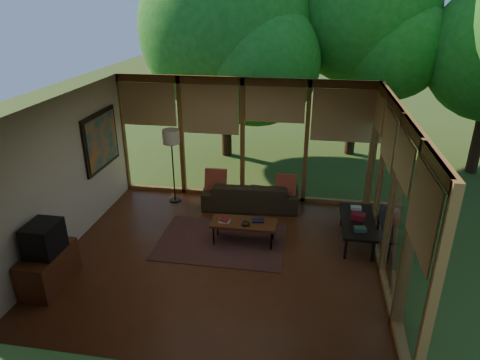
% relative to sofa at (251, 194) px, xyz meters
% --- Properties ---
extents(floor, '(5.50, 5.50, 0.00)m').
position_rel_sofa_xyz_m(floor, '(-0.26, -2.00, -0.30)').
color(floor, '#5C2E18').
rests_on(floor, ground).
extents(ceiling, '(5.50, 5.50, 0.00)m').
position_rel_sofa_xyz_m(ceiling, '(-0.26, -2.00, 2.40)').
color(ceiling, silver).
rests_on(ceiling, ground).
extents(wall_left, '(0.04, 5.00, 2.70)m').
position_rel_sofa_xyz_m(wall_left, '(-3.01, -2.00, 1.05)').
color(wall_left, beige).
rests_on(wall_left, ground).
extents(wall_front, '(5.50, 0.04, 2.70)m').
position_rel_sofa_xyz_m(wall_front, '(-0.26, -4.50, 1.05)').
color(wall_front, beige).
rests_on(wall_front, ground).
extents(window_wall_back, '(5.50, 0.12, 2.70)m').
position_rel_sofa_xyz_m(window_wall_back, '(-0.26, 0.50, 1.05)').
color(window_wall_back, brown).
rests_on(window_wall_back, ground).
extents(window_wall_right, '(0.12, 5.00, 2.70)m').
position_rel_sofa_xyz_m(window_wall_right, '(2.49, -2.00, 1.05)').
color(window_wall_right, brown).
rests_on(window_wall_right, ground).
extents(tree_nw, '(4.54, 4.54, 5.72)m').
position_rel_sofa_xyz_m(tree_nw, '(-1.16, 3.30, 3.15)').
color(tree_nw, '#361E13').
rests_on(tree_nw, ground).
extents(tree_ne, '(3.81, 3.81, 5.79)m').
position_rel_sofa_xyz_m(tree_ne, '(2.35, 4.00, 3.58)').
color(tree_ne, '#361E13').
rests_on(tree_ne, ground).
extents(rug, '(2.35, 1.66, 0.01)m').
position_rel_sofa_xyz_m(rug, '(-0.33, -1.52, -0.29)').
color(rug, brown).
rests_on(rug, floor).
extents(sofa, '(2.09, 0.94, 0.60)m').
position_rel_sofa_xyz_m(sofa, '(0.00, 0.00, 0.00)').
color(sofa, '#312918').
rests_on(sofa, floor).
extents(pillow_left, '(0.45, 0.24, 0.48)m').
position_rel_sofa_xyz_m(pillow_left, '(-0.75, -0.05, 0.31)').
color(pillow_left, maroon).
rests_on(pillow_left, sofa).
extents(pillow_right, '(0.44, 0.23, 0.46)m').
position_rel_sofa_xyz_m(pillow_right, '(0.75, -0.05, 0.30)').
color(pillow_right, maroon).
rests_on(pillow_right, sofa).
extents(ct_book_lower, '(0.20, 0.15, 0.03)m').
position_rel_sofa_xyz_m(ct_book_lower, '(-0.27, -1.52, 0.14)').
color(ct_book_lower, beige).
rests_on(ct_book_lower, coffee_table).
extents(ct_book_upper, '(0.19, 0.16, 0.03)m').
position_rel_sofa_xyz_m(ct_book_upper, '(-0.27, -1.52, 0.17)').
color(ct_book_upper, maroon).
rests_on(ct_book_upper, coffee_table).
extents(ct_book_side, '(0.24, 0.20, 0.03)m').
position_rel_sofa_xyz_m(ct_book_side, '(0.33, -1.39, 0.14)').
color(ct_book_side, black).
rests_on(ct_book_side, coffee_table).
extents(ct_bowl, '(0.16, 0.16, 0.07)m').
position_rel_sofa_xyz_m(ct_bowl, '(0.13, -1.57, 0.16)').
color(ct_bowl, black).
rests_on(ct_bowl, coffee_table).
extents(media_cabinet, '(0.50, 1.00, 0.60)m').
position_rel_sofa_xyz_m(media_cabinet, '(-2.73, -3.23, 0.00)').
color(media_cabinet, '#5D2E19').
rests_on(media_cabinet, floor).
extents(television, '(0.45, 0.55, 0.50)m').
position_rel_sofa_xyz_m(television, '(-2.71, -3.23, 0.55)').
color(television, black).
rests_on(television, media_cabinet).
extents(console_book_a, '(0.22, 0.17, 0.07)m').
position_rel_sofa_xyz_m(console_book_a, '(2.14, -1.51, 0.19)').
color(console_book_a, '#2E5140').
rests_on(console_book_a, side_console).
extents(console_book_b, '(0.28, 0.23, 0.11)m').
position_rel_sofa_xyz_m(console_book_b, '(2.14, -1.06, 0.21)').
color(console_book_b, maroon).
rests_on(console_book_b, side_console).
extents(console_book_c, '(0.20, 0.14, 0.05)m').
position_rel_sofa_xyz_m(console_book_c, '(2.14, -0.66, 0.18)').
color(console_book_c, beige).
rests_on(console_book_c, side_console).
extents(floor_lamp, '(0.36, 0.36, 1.65)m').
position_rel_sofa_xyz_m(floor_lamp, '(-1.71, 0.02, 1.11)').
color(floor_lamp, black).
rests_on(floor_lamp, floor).
extents(coffee_table, '(1.20, 0.50, 0.43)m').
position_rel_sofa_xyz_m(coffee_table, '(0.08, -1.47, 0.09)').
color(coffee_table, '#5D2E19').
rests_on(coffee_table, floor).
extents(side_console, '(0.60, 1.40, 0.46)m').
position_rel_sofa_xyz_m(side_console, '(2.14, -1.11, 0.11)').
color(side_console, black).
rests_on(side_console, floor).
extents(wall_painting, '(0.06, 1.35, 1.15)m').
position_rel_sofa_xyz_m(wall_painting, '(-2.97, -0.60, 1.25)').
color(wall_painting, black).
rests_on(wall_painting, wall_left).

